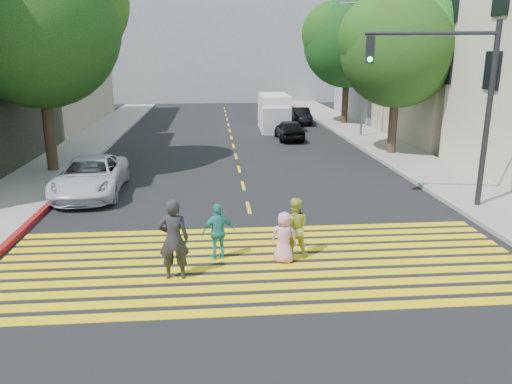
{
  "coord_description": "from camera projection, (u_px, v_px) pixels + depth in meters",
  "views": [
    {
      "loc": [
        -1.17,
        -10.45,
        5.16
      ],
      "look_at": [
        0.0,
        3.0,
        1.4
      ],
      "focal_mm": 35.0,
      "sensor_mm": 36.0,
      "label": 1
    }
  ],
  "objects": [
    {
      "name": "building_right_tan",
      "position": [
        483.0,
        56.0,
        29.67
      ],
      "size": [
        10.0,
        10.0,
        10.0
      ],
      "primitive_type": "cube",
      "color": "tan",
      "rests_on": "ground"
    },
    {
      "name": "tree_right_near",
      "position": [
        400.0,
        43.0,
        24.75
      ],
      "size": [
        7.18,
        6.85,
        8.36
      ],
      "rotation": [
        0.0,
        0.0,
        -0.22
      ],
      "color": "black",
      "rests_on": "ground"
    },
    {
      "name": "pedestrian_extra",
      "position": [
        218.0,
        232.0,
        12.79
      ],
      "size": [
        0.94,
        0.57,
        1.49
      ],
      "primitive_type": "imported",
      "rotation": [
        0.0,
        0.0,
        3.4
      ],
      "color": "teal",
      "rests_on": "ground"
    },
    {
      "name": "curb_red",
      "position": [
        43.0,
        211.0,
        16.67
      ],
      "size": [
        0.2,
        8.0,
        0.16
      ],
      "primitive_type": "cube",
      "color": "maroon",
      "rests_on": "ground"
    },
    {
      "name": "white_sedan",
      "position": [
        91.0,
        176.0,
        18.75
      ],
      "size": [
        2.46,
        5.08,
        1.39
      ],
      "primitive_type": "imported",
      "rotation": [
        0.0,
        0.0,
        0.03
      ],
      "color": "silver",
      "rests_on": "ground"
    },
    {
      "name": "pedestrian_child",
      "position": [
        284.0,
        238.0,
        12.61
      ],
      "size": [
        0.73,
        0.56,
        1.33
      ],
      "primitive_type": "imported",
      "rotation": [
        0.0,
        0.0,
        2.91
      ],
      "color": "pink",
      "rests_on": "ground"
    },
    {
      "name": "backdrop_block",
      "position": [
        221.0,
        46.0,
        55.97
      ],
      "size": [
        30.0,
        8.0,
        12.0
      ],
      "primitive_type": "cube",
      "color": "gray",
      "rests_on": "ground"
    },
    {
      "name": "dark_car_near",
      "position": [
        289.0,
        130.0,
        30.68
      ],
      "size": [
        1.56,
        3.74,
        1.26
      ],
      "primitive_type": "imported",
      "rotation": [
        0.0,
        0.0,
        3.16
      ],
      "color": "black",
      "rests_on": "ground"
    },
    {
      "name": "building_left_tan",
      "position": [
        3.0,
        56.0,
        35.71
      ],
      "size": [
        12.0,
        16.0,
        10.0
      ],
      "primitive_type": "cube",
      "color": "tan",
      "rests_on": "ground"
    },
    {
      "name": "silver_car",
      "position": [
        274.0,
        114.0,
        38.84
      ],
      "size": [
        1.76,
        4.29,
        1.24
      ],
      "primitive_type": "imported",
      "rotation": [
        0.0,
        0.0,
        3.15
      ],
      "color": "gray",
      "rests_on": "ground"
    },
    {
      "name": "tree_left",
      "position": [
        39.0,
        16.0,
        20.62
      ],
      "size": [
        8.97,
        8.96,
        9.87
      ],
      "rotation": [
        0.0,
        0.0,
        0.4
      ],
      "color": "black",
      "rests_on": "ground"
    },
    {
      "name": "pedestrian_man",
      "position": [
        174.0,
        239.0,
        11.61
      ],
      "size": [
        0.72,
        0.47,
        1.96
      ],
      "primitive_type": "imported",
      "rotation": [
        0.0,
        0.0,
        3.14
      ],
      "color": "#26262A",
      "rests_on": "ground"
    },
    {
      "name": "white_van",
      "position": [
        274.0,
        113.0,
        34.58
      ],
      "size": [
        2.1,
        5.18,
        2.42
      ],
      "rotation": [
        0.0,
        0.0,
        -0.03
      ],
      "color": "white",
      "rests_on": "ground"
    },
    {
      "name": "pedestrian_woman",
      "position": [
        294.0,
        227.0,
        12.95
      ],
      "size": [
        0.81,
        0.65,
        1.6
      ],
      "primitive_type": "imported",
      "rotation": [
        0.0,
        0.0,
        3.08
      ],
      "color": "#BEC345",
      "rests_on": "ground"
    },
    {
      "name": "sidewalk_left",
      "position": [
        98.0,
        136.0,
        31.9
      ],
      "size": [
        3.0,
        40.0,
        0.15
      ],
      "primitive_type": "cube",
      "color": "gray",
      "rests_on": "ground"
    },
    {
      "name": "building_right_grey",
      "position": [
        412.0,
        56.0,
        40.22
      ],
      "size": [
        10.0,
        10.0,
        10.0
      ],
      "primitive_type": "cube",
      "color": "gray",
      "rests_on": "ground"
    },
    {
      "name": "ground",
      "position": [
        267.0,
        285.0,
        11.51
      ],
      "size": [
        120.0,
        120.0,
        0.0
      ],
      "primitive_type": "plane",
      "color": "black"
    },
    {
      "name": "sidewalk_right",
      "position": [
        395.0,
        152.0,
        26.6
      ],
      "size": [
        3.0,
        60.0,
        0.15
      ],
      "primitive_type": "cube",
      "color": "gray",
      "rests_on": "ground"
    },
    {
      "name": "traffic_signal",
      "position": [
        455.0,
        90.0,
        16.2
      ],
      "size": [
        4.17,
        1.03,
        6.19
      ],
      "rotation": [
        0.0,
        0.0,
        -0.2
      ],
      "color": "#252427",
      "rests_on": "ground"
    },
    {
      "name": "crosswalk",
      "position": [
        262.0,
        262.0,
        12.74
      ],
      "size": [
        13.4,
        5.3,
        0.01
      ],
      "color": "yellow",
      "rests_on": "ground"
    },
    {
      "name": "lane_line",
      "position": [
        231.0,
        134.0,
        33.11
      ],
      "size": [
        0.12,
        34.4,
        0.01
      ],
      "color": "yellow",
      "rests_on": "ground"
    },
    {
      "name": "dark_car_parked",
      "position": [
        301.0,
        116.0,
        37.75
      ],
      "size": [
        1.37,
        3.69,
        1.21
      ],
      "primitive_type": "imported",
      "rotation": [
        0.0,
        0.0,
        -0.02
      ],
      "color": "black",
      "rests_on": "ground"
    },
    {
      "name": "tree_right_far",
      "position": [
        349.0,
        38.0,
        35.78
      ],
      "size": [
        7.63,
        7.16,
        9.24
      ],
      "rotation": [
        0.0,
        0.0,
        -0.13
      ],
      "color": "#392A1F",
      "rests_on": "ground"
    },
    {
      "name": "street_lamp",
      "position": [
        362.0,
        61.0,
        30.46
      ],
      "size": [
        1.86,
        0.51,
        8.24
      ],
      "rotation": [
        0.0,
        0.0,
        -0.18
      ],
      "color": "slate",
      "rests_on": "ground"
    }
  ]
}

